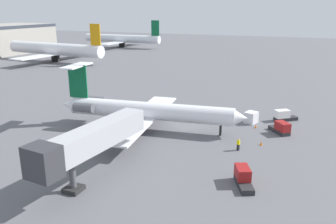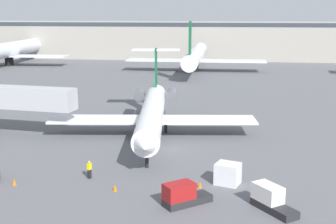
% 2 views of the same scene
% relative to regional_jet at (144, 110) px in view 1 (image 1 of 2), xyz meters
% --- Properties ---
extents(ground_plane, '(400.00, 400.00, 0.10)m').
position_rel_regional_jet_xyz_m(ground_plane, '(2.31, -5.87, -3.14)').
color(ground_plane, '#5B5B60').
extents(regional_jet, '(25.74, 30.59, 9.76)m').
position_rel_regional_jet_xyz_m(regional_jet, '(0.00, 0.00, 0.00)').
color(regional_jet, white).
rests_on(regional_jet, ground_plane).
extents(jet_bridge, '(16.74, 4.77, 6.37)m').
position_rel_regional_jet_xyz_m(jet_bridge, '(-18.24, -2.07, 1.59)').
color(jet_bridge, '#ADADB2').
rests_on(jet_bridge, ground_plane).
extents(ground_crew_marshaller, '(0.39, 0.47, 1.69)m').
position_rel_regional_jet_xyz_m(ground_crew_marshaller, '(-3.20, -15.65, -2.23)').
color(ground_crew_marshaller, black).
rests_on(ground_crew_marshaller, ground_plane).
extents(baggage_tug_lead, '(3.99, 3.60, 1.90)m').
position_rel_regional_jet_xyz_m(baggage_tug_lead, '(5.93, -20.40, -2.25)').
color(baggage_tug_lead, '#262628').
rests_on(baggage_tug_lead, ground_plane).
extents(baggage_tug_trailing, '(3.56, 4.02, 1.90)m').
position_rel_regional_jet_xyz_m(baggage_tug_trailing, '(12.72, -20.27, -2.25)').
color(baggage_tug_trailing, '#262628').
rests_on(baggage_tug_trailing, ground_plane).
extents(baggage_tug_spare, '(4.23, 2.88, 1.90)m').
position_rel_regional_jet_xyz_m(baggage_tug_spare, '(-12.49, -18.02, -2.25)').
color(baggage_tug_spare, '#262628').
rests_on(baggage_tug_spare, ground_plane).
extents(cargo_container_uld, '(2.49, 2.30, 1.90)m').
position_rel_regional_jet_xyz_m(cargo_container_uld, '(9.39, -15.30, -2.14)').
color(cargo_container_uld, silver).
rests_on(cargo_container_uld, ground_plane).
extents(traffic_cone_near, '(0.36, 0.36, 0.55)m').
position_rel_regional_jet_xyz_m(traffic_cone_near, '(-0.12, -18.30, -2.81)').
color(traffic_cone_near, orange).
rests_on(traffic_cone_near, ground_plane).
extents(traffic_cone_mid, '(0.36, 0.36, 0.55)m').
position_rel_regional_jet_xyz_m(traffic_cone_mid, '(-9.29, -18.17, -2.81)').
color(traffic_cone_mid, orange).
rests_on(traffic_cone_mid, ground_plane).
extents(traffic_cone_far, '(0.36, 0.36, 0.55)m').
position_rel_regional_jet_xyz_m(traffic_cone_far, '(7.00, -16.47, -2.81)').
color(traffic_cone_far, orange).
rests_on(traffic_cone_far, ground_plane).
extents(parked_airliner_east_mid, '(35.08, 41.52, 13.65)m').
position_rel_regional_jet_xyz_m(parked_airliner_east_mid, '(53.59, 61.61, 1.33)').
color(parked_airliner_east_mid, white).
rests_on(parked_airliner_east_mid, ground_plane).
extents(parked_airliner_east_end, '(34.37, 40.83, 13.16)m').
position_rel_regional_jet_xyz_m(parked_airliner_east_end, '(104.68, 63.08, 1.08)').
color(parked_airliner_east_end, silver).
rests_on(parked_airliner_east_end, ground_plane).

